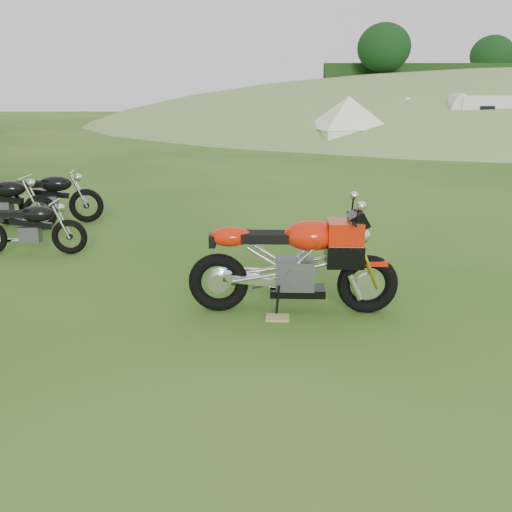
{
  "coord_description": "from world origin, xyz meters",
  "views": [
    {
      "loc": [
        0.17,
        -5.54,
        2.47
      ],
      "look_at": [
        0.25,
        0.4,
        0.72
      ],
      "focal_mm": 40.0,
      "sensor_mm": 36.0,
      "label": 1
    }
  ],
  "objects_px": {
    "tent_right": "(406,118)",
    "caravan": "(502,121)",
    "vintage_moto_c": "(0,201)",
    "vintage_moto_d": "(46,196)",
    "plywood_board": "(277,318)",
    "tent_mid": "(348,120)",
    "vintage_moto_a": "(28,226)",
    "sport_motorcycle": "(293,255)"
  },
  "relations": [
    {
      "from": "tent_right",
      "to": "vintage_moto_d",
      "type": "bearing_deg",
      "value": -126.94
    },
    {
      "from": "vintage_moto_d",
      "to": "tent_right",
      "type": "height_order",
      "value": "tent_right"
    },
    {
      "from": "tent_right",
      "to": "tent_mid",
      "type": "bearing_deg",
      "value": -145.32
    },
    {
      "from": "tent_mid",
      "to": "tent_right",
      "type": "relative_size",
      "value": 1.02
    },
    {
      "from": "vintage_moto_a",
      "to": "caravan",
      "type": "relative_size",
      "value": 0.36
    },
    {
      "from": "vintage_moto_a",
      "to": "vintage_moto_c",
      "type": "relative_size",
      "value": 0.86
    },
    {
      "from": "vintage_moto_c",
      "to": "vintage_moto_d",
      "type": "relative_size",
      "value": 0.98
    },
    {
      "from": "tent_mid",
      "to": "caravan",
      "type": "bearing_deg",
      "value": -8.92
    },
    {
      "from": "vintage_moto_c",
      "to": "caravan",
      "type": "relative_size",
      "value": 0.42
    },
    {
      "from": "vintage_moto_d",
      "to": "caravan",
      "type": "height_order",
      "value": "caravan"
    },
    {
      "from": "vintage_moto_a",
      "to": "caravan",
      "type": "height_order",
      "value": "caravan"
    },
    {
      "from": "sport_motorcycle",
      "to": "plywood_board",
      "type": "relative_size",
      "value": 8.68
    },
    {
      "from": "plywood_board",
      "to": "tent_right",
      "type": "height_order",
      "value": "tent_right"
    },
    {
      "from": "sport_motorcycle",
      "to": "tent_right",
      "type": "distance_m",
      "value": 22.58
    },
    {
      "from": "sport_motorcycle",
      "to": "tent_right",
      "type": "xyz_separation_m",
      "value": [
        7.0,
        21.47,
        0.46
      ]
    },
    {
      "from": "vintage_moto_c",
      "to": "tent_mid",
      "type": "bearing_deg",
      "value": 60.88
    },
    {
      "from": "plywood_board",
      "to": "vintage_moto_a",
      "type": "xyz_separation_m",
      "value": [
        -3.69,
        2.6,
        0.44
      ]
    },
    {
      "from": "vintage_moto_c",
      "to": "vintage_moto_d",
      "type": "xyz_separation_m",
      "value": [
        0.67,
        0.45,
        0.01
      ]
    },
    {
      "from": "sport_motorcycle",
      "to": "vintage_moto_d",
      "type": "xyz_separation_m",
      "value": [
        -4.3,
        4.49,
        -0.15
      ]
    },
    {
      "from": "plywood_board",
      "to": "tent_right",
      "type": "bearing_deg",
      "value": 71.68
    },
    {
      "from": "plywood_board",
      "to": "vintage_moto_d",
      "type": "relative_size",
      "value": 0.13
    },
    {
      "from": "vintage_moto_c",
      "to": "caravan",
      "type": "distance_m",
      "value": 21.76
    },
    {
      "from": "plywood_board",
      "to": "caravan",
      "type": "bearing_deg",
      "value": 61.04
    },
    {
      "from": "plywood_board",
      "to": "tent_mid",
      "type": "relative_size",
      "value": 0.1
    },
    {
      "from": "vintage_moto_d",
      "to": "vintage_moto_c",
      "type": "bearing_deg",
      "value": -154.5
    },
    {
      "from": "tent_mid",
      "to": "plywood_board",
      "type": "bearing_deg",
      "value": -112.93
    },
    {
      "from": "sport_motorcycle",
      "to": "plywood_board",
      "type": "bearing_deg",
      "value": -126.87
    },
    {
      "from": "vintage_moto_a",
      "to": "tent_right",
      "type": "bearing_deg",
      "value": 58.92
    },
    {
      "from": "sport_motorcycle",
      "to": "vintage_moto_a",
      "type": "distance_m",
      "value": 4.55
    },
    {
      "from": "tent_mid",
      "to": "tent_right",
      "type": "xyz_separation_m",
      "value": [
        3.19,
        2.49,
        -0.02
      ]
    },
    {
      "from": "tent_right",
      "to": "caravan",
      "type": "xyz_separation_m",
      "value": [
        3.59,
        -2.22,
        -0.04
      ]
    },
    {
      "from": "sport_motorcycle",
      "to": "vintage_moto_a",
      "type": "relative_size",
      "value": 1.33
    },
    {
      "from": "plywood_board",
      "to": "tent_mid",
      "type": "xyz_separation_m",
      "value": [
        3.98,
        19.19,
        1.16
      ]
    },
    {
      "from": "tent_right",
      "to": "plywood_board",
      "type": "bearing_deg",
      "value": -111.62
    },
    {
      "from": "vintage_moto_d",
      "to": "tent_right",
      "type": "bearing_deg",
      "value": 48.34
    },
    {
      "from": "vintage_moto_a",
      "to": "tent_mid",
      "type": "relative_size",
      "value": 0.63
    },
    {
      "from": "vintage_moto_a",
      "to": "tent_mid",
      "type": "xyz_separation_m",
      "value": [
        7.67,
        16.59,
        0.72
      ]
    },
    {
      "from": "plywood_board",
      "to": "vintage_moto_a",
      "type": "bearing_deg",
      "value": 144.77
    },
    {
      "from": "vintage_moto_a",
      "to": "tent_right",
      "type": "distance_m",
      "value": 21.97
    },
    {
      "from": "tent_right",
      "to": "caravan",
      "type": "height_order",
      "value": "tent_right"
    },
    {
      "from": "sport_motorcycle",
      "to": "vintage_moto_d",
      "type": "bearing_deg",
      "value": 136.64
    },
    {
      "from": "plywood_board",
      "to": "tent_right",
      "type": "distance_m",
      "value": 22.87
    }
  ]
}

